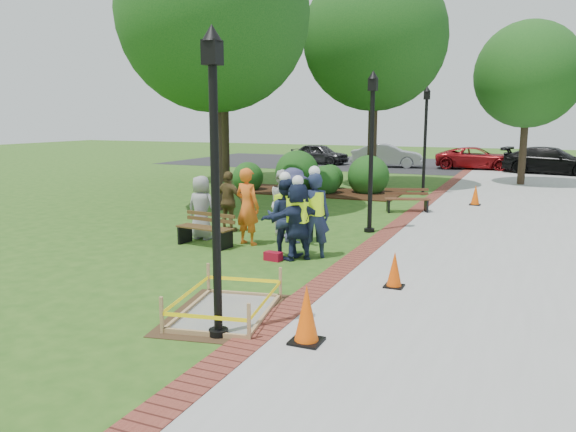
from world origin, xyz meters
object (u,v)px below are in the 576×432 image
at_px(lamp_near, 215,162).
at_px(hivis_worker_b, 314,213).
at_px(cone_front, 307,316).
at_px(hivis_worker_c, 285,215).
at_px(wet_concrete_pad, 226,300).
at_px(bench_near, 205,236).
at_px(hivis_worker_a, 298,218).

distance_m(lamp_near, hivis_worker_b, 5.04).
height_order(cone_front, hivis_worker_c, hivis_worker_c).
height_order(wet_concrete_pad, cone_front, cone_front).
xyz_separation_m(hivis_worker_b, hivis_worker_c, (-0.64, -0.14, -0.06)).
bearing_deg(cone_front, wet_concrete_pad, 160.21).
distance_m(hivis_worker_b, hivis_worker_c, 0.66).
distance_m(bench_near, hivis_worker_a, 2.65).
xyz_separation_m(wet_concrete_pad, lamp_near, (0.33, -0.81, 2.25)).
bearing_deg(bench_near, hivis_worker_a, -7.09).
xyz_separation_m(cone_front, hivis_worker_a, (-1.89, 4.24, 0.51)).
height_order(bench_near, cone_front, cone_front).
relative_size(wet_concrete_pad, hivis_worker_c, 1.37).
height_order(hivis_worker_a, hivis_worker_b, hivis_worker_b).
bearing_deg(lamp_near, hivis_worker_c, 102.39).
xyz_separation_m(lamp_near, hivis_worker_b, (-0.39, 4.80, -1.48)).
bearing_deg(hivis_worker_b, hivis_worker_c, -167.96).
bearing_deg(cone_front, hivis_worker_c, 117.21).
height_order(wet_concrete_pad, hivis_worker_c, hivis_worker_c).
height_order(bench_near, hivis_worker_b, hivis_worker_b).
bearing_deg(wet_concrete_pad, cone_front, -19.79).
relative_size(cone_front, hivis_worker_c, 0.44).
bearing_deg(lamp_near, hivis_worker_a, 98.16).
bearing_deg(wet_concrete_pad, lamp_near, -67.73).
relative_size(wet_concrete_pad, bench_near, 1.72).
relative_size(hivis_worker_a, hivis_worker_c, 0.98).
distance_m(bench_near, hivis_worker_c, 2.28).
height_order(cone_front, hivis_worker_a, hivis_worker_a).
distance_m(hivis_worker_a, hivis_worker_b, 0.42).
height_order(hivis_worker_a, hivis_worker_c, hivis_worker_c).
relative_size(bench_near, cone_front, 1.80).
height_order(wet_concrete_pad, hivis_worker_b, hivis_worker_b).
distance_m(cone_front, lamp_near, 2.44).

